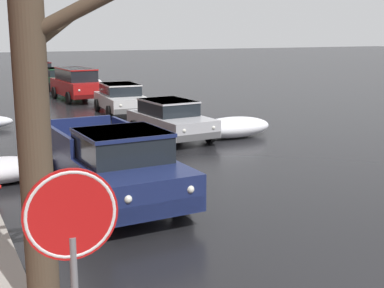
# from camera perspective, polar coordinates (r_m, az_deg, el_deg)

# --- Properties ---
(snow_bank_near_corner_left) EXTENTS (2.12, 1.33, 0.66)m
(snow_bank_near_corner_left) POSITION_cam_1_polar(r_m,az_deg,el_deg) (14.72, -19.71, -2.67)
(snow_bank_near_corner_left) COLOR white
(snow_bank_near_corner_left) RESTS_ON ground
(snow_bank_along_left_kerb) EXTENTS (1.69, 1.08, 0.73)m
(snow_bank_along_left_kerb) POSITION_cam_1_polar(r_m,az_deg,el_deg) (37.38, -10.78, 6.40)
(snow_bank_along_left_kerb) COLOR white
(snow_bank_along_left_kerb) RESTS_ON ground
(snow_bank_near_corner_right) EXTENTS (3.02, 1.40, 0.76)m
(snow_bank_near_corner_right) POSITION_cam_1_polar(r_m,az_deg,el_deg) (19.76, 4.38, 1.78)
(snow_bank_near_corner_right) COLOR white
(snow_bank_near_corner_right) RESTS_ON ground
(bare_tree_at_the_corner) EXTENTS (2.05, 1.61, 5.86)m
(bare_tree_at_the_corner) POSITION_cam_1_polar(r_m,az_deg,el_deg) (7.02, -16.13, 5.27)
(bare_tree_at_the_corner) COLOR #4C3D2D
(bare_tree_at_the_corner) RESTS_ON ground
(pickup_truck_darkblue_approaching_near_lane) EXTENTS (2.39, 5.51, 1.76)m
(pickup_truck_darkblue_approaching_near_lane) POSITION_cam_1_polar(r_m,az_deg,el_deg) (12.37, -8.46, -2.10)
(pickup_truck_darkblue_approaching_near_lane) COLOR navy
(pickup_truck_darkblue_approaching_near_lane) RESTS_ON ground
(sedan_silver_parked_kerbside_close) EXTENTS (2.19, 4.08, 1.42)m
(sedan_silver_parked_kerbside_close) POSITION_cam_1_polar(r_m,az_deg,el_deg) (19.35, -2.34, 2.73)
(sedan_silver_parked_kerbside_close) COLOR #B7B7BC
(sedan_silver_parked_kerbside_close) RESTS_ON ground
(sedan_white_parked_kerbside_mid) EXTENTS (2.23, 4.25, 1.42)m
(sedan_white_parked_kerbside_mid) POSITION_cam_1_polar(r_m,az_deg,el_deg) (25.60, -7.58, 4.91)
(sedan_white_parked_kerbside_mid) COLOR silver
(sedan_white_parked_kerbside_mid) RESTS_ON ground
(suv_red_parked_far_down_block) EXTENTS (2.15, 4.77, 1.82)m
(suv_red_parked_far_down_block) POSITION_cam_1_polar(r_m,az_deg,el_deg) (30.98, -12.26, 6.40)
(suv_red_parked_far_down_block) COLOR red
(suv_red_parked_far_down_block) RESTS_ON ground
(sedan_green_queued_behind_truck) EXTENTS (2.27, 4.30, 1.42)m
(sedan_green_queued_behind_truck) POSITION_cam_1_polar(r_m,az_deg,el_deg) (37.31, -14.18, 6.85)
(sedan_green_queued_behind_truck) COLOR #1E5633
(sedan_green_queued_behind_truck) RESTS_ON ground
(sedan_maroon_at_far_intersection) EXTENTS (2.01, 4.03, 1.42)m
(sedan_maroon_at_far_intersection) POSITION_cam_1_polar(r_m,az_deg,el_deg) (44.88, -15.93, 7.57)
(sedan_maroon_at_far_intersection) COLOR maroon
(sedan_maroon_at_far_intersection) RESTS_ON ground
(stop_sign_at_corner) EXTENTS (0.76, 0.08, 2.82)m
(stop_sign_at_corner) POSITION_cam_1_polar(r_m,az_deg,el_deg) (4.45, -12.65, -10.48)
(stop_sign_at_corner) COLOR slate
(stop_sign_at_corner) RESTS_ON ground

